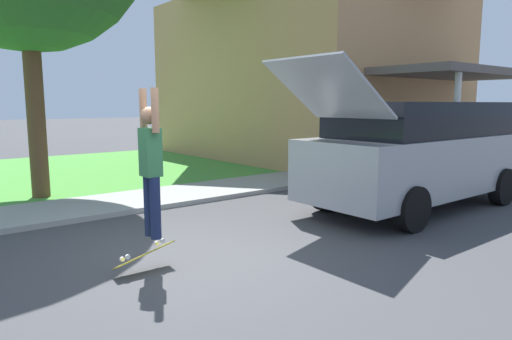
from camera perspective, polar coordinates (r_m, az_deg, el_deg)
ground_plane at (r=6.32m, az=-8.36°, el=-10.63°), size 120.00×120.00×0.00m
lawn at (r=16.08m, az=-4.22°, el=1.13°), size 10.00×80.00×0.08m
sidewalk at (r=12.71m, az=7.03°, el=-0.77°), size 1.80×80.00×0.10m
house at (r=17.97m, az=5.87°, el=15.91°), size 12.77×8.08×8.39m
suv_parked at (r=9.44m, az=19.78°, el=2.22°), size 2.07×5.85×2.73m
skateboarder at (r=5.66m, az=-13.02°, el=0.94°), size 0.41×0.21×1.82m
skateboard at (r=5.83m, az=-13.76°, el=-10.14°), size 0.27×0.77×0.29m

